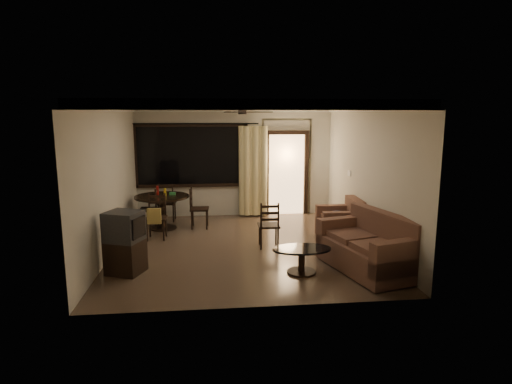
{
  "coord_description": "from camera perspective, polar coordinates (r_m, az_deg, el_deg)",
  "views": [
    {
      "loc": [
        -0.6,
        -8.21,
        2.61
      ],
      "look_at": [
        0.28,
        0.2,
        1.07
      ],
      "focal_mm": 30.0,
      "sensor_mm": 36.0,
      "label": 1
    }
  ],
  "objects": [
    {
      "name": "ground",
      "position": [
        8.64,
        -1.74,
        -7.26
      ],
      "size": [
        5.5,
        5.5,
        0.0
      ],
      "primitive_type": "plane",
      "color": "#7F6651",
      "rests_on": "ground"
    },
    {
      "name": "dining_chair_south",
      "position": [
        9.29,
        -13.13,
        -4.3
      ],
      "size": [
        0.44,
        0.49,
        0.95
      ],
      "rotation": [
        0.0,
        0.0,
        -0.04
      ],
      "color": "black",
      "rests_on": "ground"
    },
    {
      "name": "room_shell",
      "position": [
        10.09,
        0.82,
        5.9
      ],
      "size": [
        5.5,
        6.7,
        5.5
      ],
      "color": "beige",
      "rests_on": "ground"
    },
    {
      "name": "armchair",
      "position": [
        9.2,
        11.34,
        -4.07
      ],
      "size": [
        0.89,
        0.89,
        0.86
      ],
      "rotation": [
        0.0,
        0.0,
        -0.04
      ],
      "color": "#4E2824",
      "rests_on": "ground"
    },
    {
      "name": "dining_chair_east",
      "position": [
        10.02,
        -7.6,
        -3.19
      ],
      "size": [
        0.44,
        0.44,
        0.95
      ],
      "rotation": [
        0.0,
        0.0,
        1.53
      ],
      "color": "black",
      "rests_on": "ground"
    },
    {
      "name": "coffee_table",
      "position": [
        7.21,
        6.1,
        -8.53
      ],
      "size": [
        0.98,
        0.59,
        0.43
      ],
      "rotation": [
        0.0,
        0.0,
        -0.43
      ],
      "color": "black",
      "rests_on": "ground"
    },
    {
      "name": "tv_cabinet",
      "position": [
        7.43,
        -17.08,
        -6.43
      ],
      "size": [
        0.69,
        0.66,
        1.05
      ],
      "rotation": [
        0.0,
        0.0,
        -0.38
      ],
      "color": "black",
      "rests_on": "ground"
    },
    {
      "name": "dining_table",
      "position": [
        10.05,
        -12.4,
        -1.4
      ],
      "size": [
        1.23,
        1.23,
        0.99
      ],
      "rotation": [
        0.0,
        0.0,
        -0.04
      ],
      "color": "black",
      "rests_on": "ground"
    },
    {
      "name": "side_chair",
      "position": [
        8.51,
        1.71,
        -5.57
      ],
      "size": [
        0.42,
        0.42,
        0.93
      ],
      "rotation": [
        0.0,
        0.0,
        3.11
      ],
      "color": "black",
      "rests_on": "ground"
    },
    {
      "name": "dining_chair_west",
      "position": [
        10.19,
        -13.96,
        -3.18
      ],
      "size": [
        0.44,
        0.44,
        0.95
      ],
      "rotation": [
        0.0,
        0.0,
        -1.61
      ],
      "color": "black",
      "rests_on": "ground"
    },
    {
      "name": "sofa",
      "position": [
        7.52,
        14.98,
        -7.27
      ],
      "size": [
        1.38,
        1.96,
        0.95
      ],
      "rotation": [
        0.0,
        0.0,
        0.27
      ],
      "color": "#4E2824",
      "rests_on": "ground"
    },
    {
      "name": "dining_chair_north",
      "position": [
        10.81,
        -11.76,
        -2.32
      ],
      "size": [
        0.44,
        0.44,
        0.95
      ],
      "rotation": [
        0.0,
        0.0,
        3.1
      ],
      "color": "black",
      "rests_on": "ground"
    }
  ]
}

